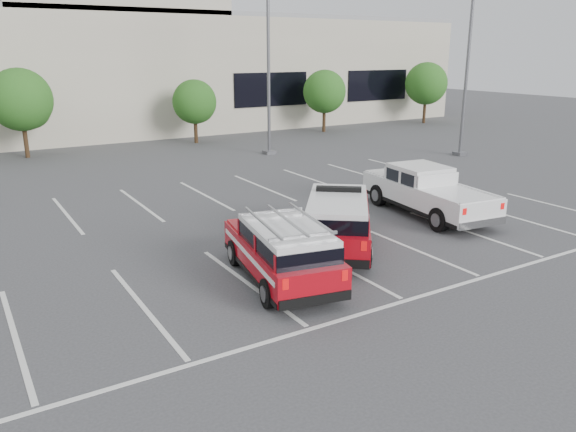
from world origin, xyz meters
The scene contains 12 objects.
ground centered at (0.00, 0.00, 0.00)m, with size 120.00×120.00×0.00m, color #39393C.
stall_markings centered at (0.00, 4.50, 0.01)m, with size 23.00×15.00×0.01m, color silver.
convention_building centered at (0.18, 31.86, 4.72)m, with size 60.00×16.99×13.20m.
tree_mid_left centered at (-4.91, 22.05, 3.04)m, with size 3.37×3.37×4.85m.
tree_mid_right centered at (5.09, 22.05, 2.50)m, with size 2.77×2.77×3.99m.
tree_right centered at (15.09, 22.05, 2.77)m, with size 3.07×3.07×4.42m.
tree_far_right centered at (25.09, 22.05, 3.04)m, with size 3.37×3.37×4.85m.
light_pole_mid centered at (7.00, 16.00, 5.19)m, with size 0.90×0.60×10.24m.
light_pole_right centered at (16.00, 10.00, 5.19)m, with size 0.90×0.60×10.24m.
fire_chief_suv centered at (0.86, 1.06, 0.73)m, with size 4.54×5.11×1.77m.
white_pickup centered at (5.72, 2.30, 0.68)m, with size 2.59×5.77×1.71m.
ladder_suv centered at (-1.88, -0.30, 0.71)m, with size 2.57×4.75×1.77m.
Camera 1 is at (-8.71, -11.78, 5.68)m, focal length 35.00 mm.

